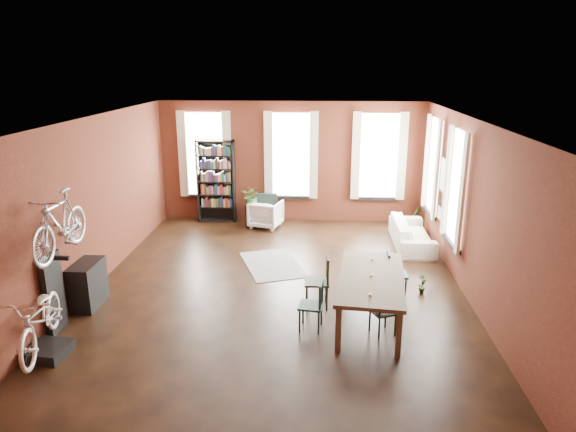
# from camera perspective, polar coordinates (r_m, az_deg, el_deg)

# --- Properties ---
(room) EXTENTS (9.00, 9.04, 3.22)m
(room) POSITION_cam_1_polar(r_m,az_deg,el_deg) (9.81, 0.51, 4.84)
(room) COLOR black
(room) RESTS_ON ground
(dining_table) EXTENTS (1.30, 2.41, 0.79)m
(dining_table) POSITION_cam_1_polar(r_m,az_deg,el_deg) (8.74, 9.12, -9.00)
(dining_table) COLOR brown
(dining_table) RESTS_ON ground
(dining_chair_a) EXTENTS (0.43, 0.43, 0.82)m
(dining_chair_a) POSITION_cam_1_polar(r_m,az_deg,el_deg) (8.36, 2.55, -9.90)
(dining_chair_a) COLOR #163231
(dining_chair_a) RESTS_ON ground
(dining_chair_b) EXTENTS (0.44, 0.44, 0.93)m
(dining_chair_b) POSITION_cam_1_polar(r_m,az_deg,el_deg) (9.08, 3.21, -7.28)
(dining_chair_b) COLOR black
(dining_chair_b) RESTS_ON ground
(dining_chair_c) EXTENTS (0.48, 0.48, 0.78)m
(dining_chair_c) POSITION_cam_1_polar(r_m,az_deg,el_deg) (8.36, 10.52, -10.34)
(dining_chair_c) COLOR black
(dining_chair_c) RESTS_ON ground
(dining_chair_d) EXTENTS (0.39, 0.39, 0.84)m
(dining_chair_d) POSITION_cam_1_polar(r_m,az_deg,el_deg) (9.69, 11.97, -6.33)
(dining_chair_d) COLOR #1C3E3E
(dining_chair_d) RESTS_ON ground
(bookshelf) EXTENTS (1.00, 0.32, 2.20)m
(bookshelf) POSITION_cam_1_polar(r_m,az_deg,el_deg) (13.89, -7.97, 3.85)
(bookshelf) COLOR black
(bookshelf) RESTS_ON ground
(white_armchair) EXTENTS (0.91, 0.88, 0.77)m
(white_armchair) POSITION_cam_1_polar(r_m,az_deg,el_deg) (13.41, -2.48, 0.38)
(white_armchair) COLOR silver
(white_armchair) RESTS_ON ground
(cream_sofa) EXTENTS (0.61, 2.08, 0.81)m
(cream_sofa) POSITION_cam_1_polar(r_m,az_deg,el_deg) (12.35, 13.63, -1.43)
(cream_sofa) COLOR beige
(cream_sofa) RESTS_ON ground
(striped_rug) EXTENTS (1.61, 2.00, 0.01)m
(striped_rug) POSITION_cam_1_polar(r_m,az_deg,el_deg) (11.02, -1.77, -5.40)
(striped_rug) COLOR black
(striped_rug) RESTS_ON ground
(bike_trainer) EXTENTS (0.61, 0.61, 0.16)m
(bike_trainer) POSITION_cam_1_polar(r_m,az_deg,el_deg) (8.56, -25.11, -13.43)
(bike_trainer) COLOR black
(bike_trainer) RESTS_ON ground
(bike_wall_rack) EXTENTS (0.16, 0.60, 1.30)m
(bike_wall_rack) POSITION_cam_1_polar(r_m,az_deg,el_deg) (9.00, -24.57, -7.80)
(bike_wall_rack) COLOR black
(bike_wall_rack) RESTS_ON ground
(console_table) EXTENTS (0.40, 0.80, 0.80)m
(console_table) POSITION_cam_1_polar(r_m,az_deg,el_deg) (9.78, -21.35, -7.08)
(console_table) COLOR black
(console_table) RESTS_ON ground
(plant_stand) EXTENTS (0.34, 0.34, 0.55)m
(plant_stand) POSITION_cam_1_polar(r_m,az_deg,el_deg) (13.45, -4.13, -0.08)
(plant_stand) COLOR black
(plant_stand) RESTS_ON ground
(plant_by_sofa) EXTENTS (0.49, 0.65, 0.26)m
(plant_by_sofa) POSITION_cam_1_polar(r_m,az_deg,el_deg) (13.90, 13.96, -0.63)
(plant_by_sofa) COLOR #295823
(plant_by_sofa) RESTS_ON ground
(plant_small) EXTENTS (0.44, 0.40, 0.14)m
(plant_small) POSITION_cam_1_polar(r_m,az_deg,el_deg) (10.03, 14.61, -7.89)
(plant_small) COLOR #2D5020
(plant_small) RESTS_ON ground
(bicycle_floor) EXTENTS (0.80, 1.03, 1.76)m
(bicycle_floor) POSITION_cam_1_polar(r_m,az_deg,el_deg) (8.13, -26.14, -7.59)
(bicycle_floor) COLOR silver
(bicycle_floor) RESTS_ON bike_trainer
(bicycle_hung) EXTENTS (0.47, 1.00, 1.66)m
(bicycle_hung) POSITION_cam_1_polar(r_m,az_deg,el_deg) (8.42, -24.28, 1.32)
(bicycle_hung) COLOR #A5A8AD
(bicycle_hung) RESTS_ON bike_wall_rack
(plant_on_stand) EXTENTS (0.61, 0.65, 0.44)m
(plant_on_stand) POSITION_cam_1_polar(r_m,az_deg,el_deg) (13.32, -4.09, 1.97)
(plant_on_stand) COLOR #2E4F1F
(plant_on_stand) RESTS_ON plant_stand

